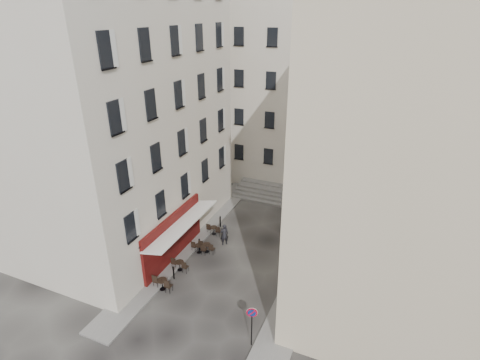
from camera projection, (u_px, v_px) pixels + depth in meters
The scene contains 18 objects.
ground at pixel (225, 282), 24.22m from camera, with size 90.00×90.00×0.00m, color black.
sidewalk_left at pixel (195, 235), 29.14m from camera, with size 2.00×22.00×0.12m, color slate.
sidewalk_right at pixel (305, 272), 25.11m from camera, with size 2.00×18.00×0.12m, color slate.
building_left at pixel (105, 100), 26.17m from camera, with size 12.20×16.20×20.60m.
building_right at pixel (433, 152), 19.54m from camera, with size 12.20×14.20×18.60m.
building_back at pixel (297, 85), 36.59m from camera, with size 18.20×10.20×18.60m.
cafe_storefront at pixel (174, 236), 25.81m from camera, with size 1.74×7.30×3.50m.
stone_steps at pixel (283, 196), 34.57m from camera, with size 9.00×3.15×0.80m.
bollard_near at pixel (173, 272), 24.32m from camera, with size 0.12×0.12×0.98m.
bollard_mid at pixel (199, 244), 27.25m from camera, with size 0.12×0.12×0.98m.
bollard_far at pixel (220, 221), 30.18m from camera, with size 0.12×0.12×0.98m.
no_parking_sign at pixel (252, 319), 18.98m from camera, with size 0.55×0.22×2.51m.
bistro_table_a at pixel (163, 283), 23.41m from camera, with size 1.35×0.63×0.95m.
bistro_table_b at pixel (180, 265), 25.16m from camera, with size 1.25×0.59×0.88m.
bistro_table_c at pixel (199, 248), 26.98m from camera, with size 1.20×0.56×0.85m.
bistro_table_d at pixel (207, 247), 27.04m from camera, with size 1.25×0.58×0.88m.
bistro_table_e at pixel (214, 230), 29.20m from camera, with size 1.20×0.56×0.84m.
pedestrian at pixel (224, 234), 27.78m from camera, with size 0.63×0.41×1.73m, color black.
Camera 1 is at (8.40, -17.34, 16.13)m, focal length 28.00 mm.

